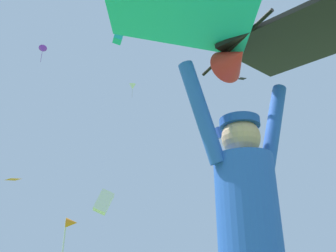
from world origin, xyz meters
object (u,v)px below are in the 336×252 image
at_px(distant_kite_white_low_right, 104,202).
at_px(held_stunt_kite, 240,32).
at_px(marker_flag, 70,228).
at_px(distant_kite_black_high_left, 242,78).
at_px(distant_kite_orange_overhead_distant, 13,179).
at_px(kite_flyer_person, 250,237).
at_px(distant_kite_white_low_left, 133,87).
at_px(distant_kite_teal_high_right, 118,37).
at_px(distant_kite_blue_far_center, 219,133).
at_px(distant_kite_purple_mid_left, 43,50).

bearing_deg(distant_kite_white_low_right, held_stunt_kite, -86.26).
height_order(held_stunt_kite, marker_flag, held_stunt_kite).
height_order(distant_kite_black_high_left, marker_flag, distant_kite_black_high_left).
bearing_deg(distant_kite_orange_overhead_distant, distant_kite_black_high_left, -5.18).
height_order(kite_flyer_person, distant_kite_black_high_left, distant_kite_black_high_left).
distance_m(distant_kite_white_low_right, distant_kite_white_low_left, 18.81).
xyz_separation_m(distant_kite_orange_overhead_distant, distant_kite_teal_high_right, (6.78, -1.53, 12.08)).
bearing_deg(distant_kite_blue_far_center, distant_kite_white_low_left, 178.24).
height_order(distant_kite_blue_far_center, marker_flag, distant_kite_blue_far_center).
height_order(distant_kite_teal_high_right, distant_kite_white_low_left, distant_kite_white_low_left).
relative_size(distant_kite_purple_mid_left, marker_flag, 1.13).
height_order(distant_kite_black_high_left, distant_kite_blue_far_center, distant_kite_black_high_left).
xyz_separation_m(held_stunt_kite, distant_kite_blue_far_center, (10.42, 31.05, 11.82)).
distance_m(distant_kite_black_high_left, distant_kite_blue_far_center, 9.49).
height_order(held_stunt_kite, distant_kite_black_high_left, distant_kite_black_high_left).
xyz_separation_m(distant_kite_blue_far_center, marker_flag, (-12.18, -23.74, -12.41)).
relative_size(distant_kite_teal_high_right, distant_kite_purple_mid_left, 0.62).
height_order(kite_flyer_person, distant_kite_teal_high_right, distant_kite_teal_high_right).
height_order(distant_kite_white_low_right, distant_kite_black_high_left, distant_kite_black_high_left).
relative_size(distant_kite_white_low_right, distant_kite_purple_mid_left, 0.77).
distance_m(distant_kite_orange_overhead_distant, distant_kite_purple_mid_left, 16.78).
distance_m(distant_kite_purple_mid_left, distant_kite_blue_far_center, 21.06).
height_order(distant_kite_purple_mid_left, marker_flag, distant_kite_purple_mid_left).
height_order(held_stunt_kite, distant_kite_blue_far_center, distant_kite_blue_far_center).
bearing_deg(distant_kite_orange_overhead_distant, kite_flyer_person, -71.23).
relative_size(kite_flyer_person, distant_kite_teal_high_right, 1.48).
bearing_deg(distant_kite_black_high_left, distant_kite_white_low_left, 132.63).
bearing_deg(kite_flyer_person, distant_kite_white_low_right, 93.69).
height_order(distant_kite_orange_overhead_distant, distant_kite_white_low_right, distant_kite_orange_overhead_distant).
relative_size(distant_kite_orange_overhead_distant, distant_kite_white_low_left, 0.50).
distance_m(distant_kite_orange_overhead_distant, distant_kite_teal_high_right, 13.94).
relative_size(kite_flyer_person, distant_kite_white_low_right, 1.20).
distance_m(distant_kite_black_high_left, marker_flag, 22.90).
bearing_deg(distant_kite_purple_mid_left, distant_kite_orange_overhead_distant, -79.39).
distance_m(held_stunt_kite, marker_flag, 7.54).
xyz_separation_m(kite_flyer_person, distant_kite_teal_high_right, (-1.09, 21.66, 17.47)).
bearing_deg(distant_kite_white_low_left, held_stunt_kite, -91.22).
relative_size(held_stunt_kite, distant_kite_white_low_left, 1.10).
distance_m(kite_flyer_person, distant_kite_white_low_left, 36.14).
relative_size(distant_kite_blue_far_center, distant_kite_white_low_left, 0.77).
relative_size(held_stunt_kite, distant_kite_purple_mid_left, 0.96).
height_order(distant_kite_white_low_right, marker_flag, distant_kite_white_low_right).
height_order(distant_kite_teal_high_right, marker_flag, distant_kite_teal_high_right).
height_order(distant_kite_black_high_left, distant_kite_white_low_left, distant_kite_white_low_left).
bearing_deg(marker_flag, distant_kite_purple_mid_left, 108.14).
xyz_separation_m(distant_kite_blue_far_center, distant_kite_white_low_left, (-9.75, 0.30, 5.05)).
distance_m(held_stunt_kite, distant_kite_black_high_left, 27.12).
relative_size(distant_kite_black_high_left, marker_flag, 0.46).
distance_m(distant_kite_white_low_right, distant_kite_blue_far_center, 18.89).
bearing_deg(distant_kite_white_low_right, distant_kite_blue_far_center, 43.67).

